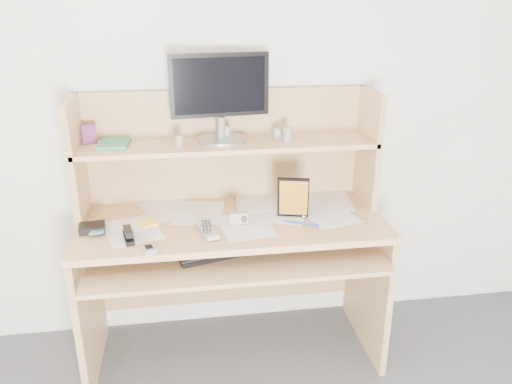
{
  "coord_description": "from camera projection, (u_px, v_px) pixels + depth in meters",
  "views": [
    {
      "loc": [
        -0.2,
        -0.61,
        1.7
      ],
      "look_at": [
        0.1,
        1.43,
        0.9
      ],
      "focal_mm": 35.0,
      "sensor_mm": 36.0,
      "label": 1
    }
  ],
  "objects": [
    {
      "name": "sticky_note_pad",
      "position": [
        147.0,
        223.0,
        2.25
      ],
      "size": [
        0.11,
        0.11,
        0.01
      ],
      "primitive_type": "cube",
      "rotation": [
        0.0,
        0.0,
        0.44
      ],
      "color": "gold",
      "rests_on": "desk"
    },
    {
      "name": "chip_stack_b",
      "position": [
        226.0,
        133.0,
        2.34
      ],
      "size": [
        0.04,
        0.04,
        0.07
      ],
      "primitive_type": "cylinder",
      "rotation": [
        0.0,
        0.0,
        0.07
      ],
      "color": "white",
      "rests_on": "desk"
    },
    {
      "name": "wallet",
      "position": [
        92.0,
        228.0,
        2.18
      ],
      "size": [
        0.12,
        0.1,
        0.03
      ],
      "primitive_type": "cube",
      "rotation": [
        0.0,
        0.0,
        0.1
      ],
      "color": "black",
      "rests_on": "paper_clutter"
    },
    {
      "name": "tv_remote",
      "position": [
        207.0,
        229.0,
        2.17
      ],
      "size": [
        0.1,
        0.2,
        0.02
      ],
      "primitive_type": "cube",
      "rotation": [
        0.0,
        0.0,
        0.24
      ],
      "color": "#A0A09B",
      "rests_on": "paper_clutter"
    },
    {
      "name": "desk",
      "position": [
        231.0,
        223.0,
        2.4
      ],
      "size": [
        1.4,
        0.7,
        1.3
      ],
      "color": "tan",
      "rests_on": "floor"
    },
    {
      "name": "digital_camera",
      "position": [
        239.0,
        218.0,
        2.24
      ],
      "size": [
        0.08,
        0.04,
        0.05
      ],
      "primitive_type": "cube",
      "rotation": [
        0.0,
        0.0,
        -0.04
      ],
      "color": "#B1B1B3",
      "rests_on": "paper_clutter"
    },
    {
      "name": "back_wall",
      "position": [
        224.0,
        99.0,
        2.42
      ],
      "size": [
        3.6,
        0.04,
        2.5
      ],
      "primitive_type": "cube",
      "color": "white",
      "rests_on": "floor"
    },
    {
      "name": "paper_clutter",
      "position": [
        233.0,
        219.0,
        2.3
      ],
      "size": [
        1.32,
        0.54,
        0.01
      ],
      "primitive_type": "cube",
      "color": "silver",
      "rests_on": "desk"
    },
    {
      "name": "stapler",
      "position": [
        128.0,
        234.0,
        2.1
      ],
      "size": [
        0.06,
        0.14,
        0.04
      ],
      "primitive_type": "cube",
      "rotation": [
        0.0,
        0.0,
        0.21
      ],
      "color": "black",
      "rests_on": "paper_clutter"
    },
    {
      "name": "chip_stack_a",
      "position": [
        179.0,
        141.0,
        2.24
      ],
      "size": [
        0.05,
        0.05,
        0.05
      ],
      "primitive_type": "cylinder",
      "rotation": [
        0.0,
        0.0,
        0.27
      ],
      "color": "black",
      "rests_on": "desk"
    },
    {
      "name": "blue_pen",
      "position": [
        301.0,
        223.0,
        2.24
      ],
      "size": [
        0.15,
        0.08,
        0.01
      ],
      "primitive_type": "cylinder",
      "rotation": [
        1.57,
        0.0,
        1.13
      ],
      "color": "#183EB8",
      "rests_on": "paper_clutter"
    },
    {
      "name": "monitor",
      "position": [
        220.0,
        95.0,
        2.28
      ],
      "size": [
        0.46,
        0.23,
        0.4
      ],
      "rotation": [
        0.0,
        0.0,
        0.14
      ],
      "color": "#A4A3A8",
      "rests_on": "desk"
    },
    {
      "name": "keyboard",
      "position": [
        224.0,
        249.0,
        2.22
      ],
      "size": [
        0.45,
        0.26,
        0.03
      ],
      "rotation": [
        0.0,
        0.0,
        0.27
      ],
      "color": "black",
      "rests_on": "desk"
    },
    {
      "name": "card_box",
      "position": [
        89.0,
        134.0,
        2.27
      ],
      "size": [
        0.07,
        0.04,
        0.09
      ],
      "primitive_type": "cube",
      "rotation": [
        0.0,
        0.0,
        0.34
      ],
      "color": "#9F1715",
      "rests_on": "desk"
    },
    {
      "name": "chip_stack_d",
      "position": [
        287.0,
        135.0,
        2.31
      ],
      "size": [
        0.05,
        0.05,
        0.07
      ],
      "primitive_type": "cylinder",
      "rotation": [
        0.0,
        0.0,
        -0.23
      ],
      "color": "white",
      "rests_on": "desk"
    },
    {
      "name": "shelf_book",
      "position": [
        114.0,
        144.0,
        2.26
      ],
      "size": [
        0.13,
        0.18,
        0.02
      ],
      "primitive_type": "cube",
      "rotation": [
        0.0,
        0.0,
        -0.05
      ],
      "color": "#36875B",
      "rests_on": "desk"
    },
    {
      "name": "flip_phone",
      "position": [
        149.0,
        247.0,
        2.01
      ],
      "size": [
        0.07,
        0.1,
        0.02
      ],
      "primitive_type": "cube",
      "rotation": [
        0.0,
        0.0,
        0.31
      ],
      "color": "#B9BABC",
      "rests_on": "paper_clutter"
    },
    {
      "name": "chip_stack_c",
      "position": [
        278.0,
        134.0,
        2.36
      ],
      "size": [
        0.05,
        0.05,
        0.05
      ],
      "primitive_type": "cylinder",
      "rotation": [
        0.0,
        0.0,
        0.31
      ],
      "color": "black",
      "rests_on": "desk"
    },
    {
      "name": "game_case",
      "position": [
        293.0,
        197.0,
        2.27
      ],
      "size": [
        0.14,
        0.05,
        0.2
      ],
      "primitive_type": "cube",
      "rotation": [
        0.0,
        0.0,
        -0.24
      ],
      "color": "black",
      "rests_on": "paper_clutter"
    }
  ]
}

